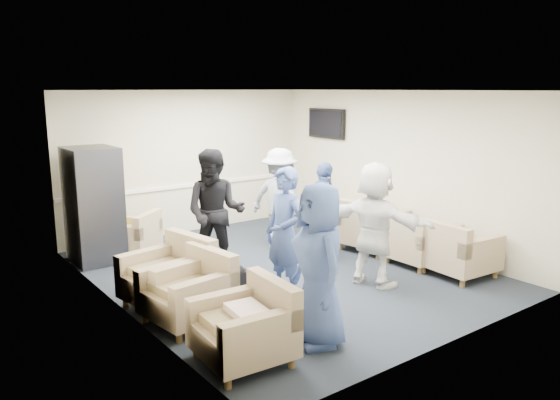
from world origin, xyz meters
TOP-DOWN VIEW (x-y plane):
  - floor at (0.00, 0.00)m, footprint 6.00×6.00m
  - ceiling at (0.00, 0.00)m, footprint 6.00×6.00m
  - back_wall at (0.00, 3.00)m, footprint 5.00×0.02m
  - front_wall at (0.00, -3.00)m, footprint 5.00×0.02m
  - left_wall at (-2.50, 0.00)m, footprint 0.02×6.00m
  - right_wall at (2.50, 0.00)m, footprint 0.02×6.00m
  - chair_rail at (0.00, 2.98)m, footprint 4.98×0.04m
  - tv at (2.44, 1.80)m, footprint 0.10×1.00m
  - armchair_left_near at (-1.97, -2.03)m, footprint 0.94×0.94m
  - armchair_left_mid at (-1.97, -0.81)m, footprint 0.99×0.99m
  - armchair_left_far at (-1.94, -0.22)m, footprint 1.08×1.08m
  - armchair_right_near at (1.92, -1.72)m, footprint 0.95×0.95m
  - armchair_right_midnear at (1.85, -1.01)m, footprint 0.81×0.81m
  - armchair_right_midfar at (1.86, -0.02)m, footprint 1.09×1.09m
  - armchair_right_far at (1.97, 0.93)m, footprint 0.81×0.81m
  - armchair_corner at (-1.50, 2.11)m, footprint 1.10×1.10m
  - vending_machine at (-2.09, 2.20)m, footprint 0.75×0.87m
  - backpack at (-1.22, -0.64)m, footprint 0.31×0.24m
  - pillow at (-1.98, -2.02)m, footprint 0.37×0.47m
  - person_front_left at (-1.13, -2.14)m, footprint 0.78×0.99m
  - person_mid_left at (-0.63, -0.87)m, footprint 0.46×0.67m
  - person_back_left at (-0.86, 0.51)m, footprint 1.15×1.13m
  - person_back_right at (0.72, 1.04)m, footprint 1.02×1.28m
  - person_mid_right at (0.91, 0.11)m, footprint 0.65×1.00m
  - person_front_right at (0.68, -1.23)m, footprint 0.85×1.70m

SIDE VIEW (x-z plane):
  - floor at x=0.00m, z-range 0.00..0.00m
  - backpack at x=-1.22m, z-range 0.01..0.52m
  - armchair_corner at x=-1.50m, z-range 0.00..0.63m
  - armchair_right_far at x=1.97m, z-range 0.00..0.63m
  - armchair_right_midnear at x=1.85m, z-range 0.00..0.64m
  - armchair_left_near at x=-1.97m, z-range 0.00..0.70m
  - armchair_right_near at x=1.92m, z-range 0.00..0.71m
  - armchair_left_mid at x=-1.97m, z-range 0.00..0.71m
  - armchair_left_far at x=-1.94m, z-range 0.00..0.75m
  - armchair_right_midfar at x=1.86m, z-range 0.00..0.75m
  - pillow at x=-1.98m, z-range 0.46..0.59m
  - person_mid_right at x=0.91m, z-range 0.00..1.59m
  - person_back_right at x=0.72m, z-range 0.00..1.73m
  - person_mid_left at x=-0.63m, z-range 0.00..1.75m
  - person_front_right at x=0.68m, z-range 0.00..1.76m
  - person_front_left at x=-1.13m, z-range 0.00..1.78m
  - chair_rail at x=0.00m, z-range 0.87..0.93m
  - vending_machine at x=-2.09m, z-range 0.00..1.84m
  - person_back_left at x=-0.86m, z-range 0.00..1.87m
  - back_wall at x=0.00m, z-range 0.00..2.70m
  - front_wall at x=0.00m, z-range 0.00..2.70m
  - left_wall at x=-2.50m, z-range 0.00..2.70m
  - right_wall at x=2.50m, z-range 0.00..2.70m
  - tv at x=2.44m, z-range 1.76..2.34m
  - ceiling at x=0.00m, z-range 2.70..2.70m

